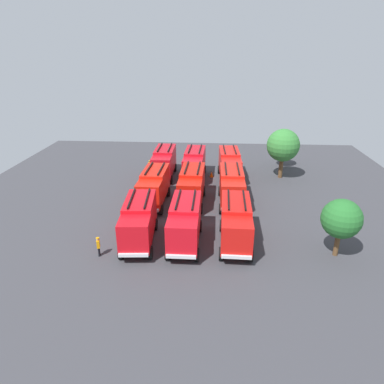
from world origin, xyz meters
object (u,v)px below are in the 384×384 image
Objects in this scene: fire_truck_3 at (194,163)px; fire_truck_1 at (154,186)px; fire_truck_5 at (185,222)px; tree_1 at (283,145)px; fire_truck_2 at (139,220)px; fire_truck_0 at (164,161)px; traffic_cone_0 at (249,205)px; fire_truck_7 at (232,185)px; firefighter_1 at (150,166)px; traffic_cone_2 at (212,174)px; tree_2 at (342,219)px; tree_0 at (283,146)px; fire_truck_6 at (230,164)px; fire_truck_4 at (192,185)px; firefighter_0 at (98,246)px; traffic_cone_1 at (129,198)px; fire_truck_8 at (236,222)px.

fire_truck_1 is at bearing -23.07° from fire_truck_3.
tree_1 reaches higher than fire_truck_5.
fire_truck_2 is 1.12× the size of tree_1.
traffic_cone_0 is (9.39, 10.61, -1.78)m from fire_truck_0.
fire_truck_0 is 1.00× the size of fire_truck_7.
firefighter_1 is (-10.10, -10.96, -1.22)m from fire_truck_7.
tree_2 is at bearing 29.75° from traffic_cone_2.
fire_truck_0 is 4.31× the size of firefighter_1.
tree_0 is 6.05× the size of traffic_cone_2.
fire_truck_6 is at bearing 92.13° from fire_truck_3.
fire_truck_4 is 9.13m from fire_truck_6.
fire_truck_2 reaches higher than firefighter_0.
tree_2 is 22.35m from traffic_cone_1.
fire_truck_1 is 1.11× the size of tree_1.
fire_truck_7 is (-8.86, 4.42, 0.00)m from fire_truck_5.
fire_truck_1 is 8.27m from fire_truck_2.
fire_truck_2 is 1.01× the size of fire_truck_6.
firefighter_1 is 2.25× the size of traffic_cone_0.
tree_2 is (9.33, 16.84, 1.22)m from fire_truck_1.
fire_truck_1 is 1.00× the size of fire_truck_8.
firefighter_1 is at bearing -148.37° from fire_truck_8.
traffic_cone_2 is (-0.23, 6.38, -1.78)m from fire_truck_0.
fire_truck_0 is 24.95m from tree_2.
traffic_cone_0 is at bearing 23.74° from traffic_cone_2.
fire_truck_4 is at bearing 3.20° from fire_truck_3.
fire_truck_5 is at bearing 13.87° from fire_truck_0.
fire_truck_7 is (7.87, 4.56, 0.00)m from fire_truck_3.
fire_truck_1 reaches higher than traffic_cone_2.
tree_1 is at bearing 116.19° from traffic_cone_1.
tree_0 is 16.31m from traffic_cone_0.
fire_truck_2 is at bearing 19.52° from traffic_cone_1.
fire_truck_0 is at bearing 161.02° from traffic_cone_1.
tree_2 reaches higher than fire_truck_2.
firefighter_1 is at bearing -93.67° from tree_1.
fire_truck_7 is 11.70m from traffic_cone_1.
tree_0 is at bearing 125.81° from traffic_cone_1.
fire_truck_8 is at bearing -2.55° from fire_truck_6.
tree_2 is (1.32, 8.32, 1.22)m from fire_truck_8.
fire_truck_4 is at bearing -25.66° from firefighter_1.
fire_truck_7 is at bearing 153.82° from fire_truck_5.
fire_truck_1 is at bearing -58.31° from tree_1.
tree_0 is at bearing 140.08° from fire_truck_2.
tree_2 reaches higher than fire_truck_0.
fire_truck_0 is at bearing -137.15° from tree_2.
tree_1 is 1.31× the size of tree_2.
firefighter_1 is at bearing -106.64° from firefighter_0.
fire_truck_4 is at bearing -137.41° from firefighter_0.
fire_truck_1 is 4.27× the size of firefighter_0.
fire_truck_4 is 14.69m from tree_1.
traffic_cone_1 is at bearing -46.86° from traffic_cone_2.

